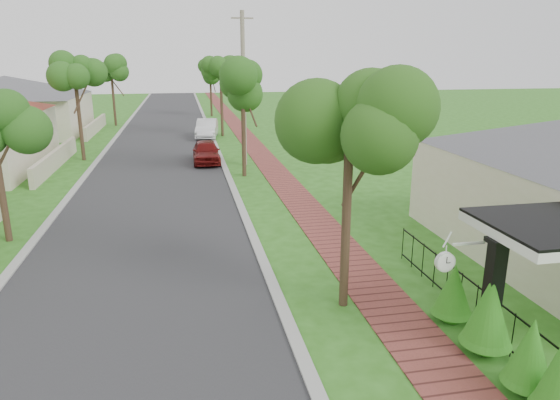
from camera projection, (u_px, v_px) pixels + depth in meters
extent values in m
plane|color=#2B6217|center=(267.00, 346.00, 10.71)|extent=(160.00, 160.00, 0.00)
cube|color=#28282B|center=(159.00, 164.00, 29.03)|extent=(7.00, 120.00, 0.02)
cube|color=#9E9E99|center=(222.00, 161.00, 29.70)|extent=(0.30, 120.00, 0.10)
cube|color=#9E9E99|center=(94.00, 166.00, 28.36)|extent=(0.30, 120.00, 0.10)
cube|color=brown|center=(265.00, 160.00, 30.18)|extent=(1.50, 120.00, 0.03)
cube|color=white|center=(558.00, 229.00, 10.12)|extent=(2.90, 2.60, 0.20)
cube|color=black|center=(559.00, 223.00, 10.08)|extent=(2.90, 2.60, 0.06)
cube|color=black|center=(492.00, 296.00, 10.25)|extent=(0.30, 0.30, 2.52)
cube|color=black|center=(486.00, 345.00, 10.57)|extent=(0.48, 0.48, 0.24)
cube|color=black|center=(499.00, 241.00, 9.92)|extent=(0.42, 0.42, 0.10)
cube|color=black|center=(478.00, 287.00, 11.35)|extent=(0.03, 8.00, 0.03)
cube|color=black|center=(475.00, 318.00, 11.57)|extent=(0.03, 8.00, 0.03)
cylinder|color=black|center=(560.00, 374.00, 8.95)|extent=(0.02, 0.02, 1.00)
cylinder|color=black|center=(535.00, 354.00, 9.58)|extent=(0.02, 0.02, 1.00)
cylinder|color=black|center=(513.00, 335.00, 10.21)|extent=(0.02, 0.02, 1.00)
cylinder|color=black|center=(493.00, 319.00, 10.84)|extent=(0.02, 0.02, 1.00)
cylinder|color=black|center=(476.00, 305.00, 11.47)|extent=(0.02, 0.02, 1.00)
cylinder|color=black|center=(461.00, 292.00, 12.10)|extent=(0.02, 0.02, 1.00)
cylinder|color=black|center=(447.00, 280.00, 12.73)|extent=(0.02, 0.02, 1.00)
cylinder|color=black|center=(434.00, 270.00, 13.36)|extent=(0.02, 0.02, 1.00)
cylinder|color=black|center=(423.00, 260.00, 13.99)|extent=(0.02, 0.02, 1.00)
cylinder|color=black|center=(412.00, 251.00, 14.62)|extent=(0.02, 0.02, 1.00)
cylinder|color=black|center=(403.00, 243.00, 15.24)|extent=(0.02, 0.02, 1.00)
cylinder|color=#382619|center=(244.00, 133.00, 25.45)|extent=(0.22, 0.22, 4.55)
sphere|color=#184512|center=(243.00, 84.00, 24.79)|extent=(1.70, 1.70, 1.70)
cylinder|color=#382619|center=(222.00, 104.00, 38.61)|extent=(0.22, 0.22, 4.90)
sphere|color=#184512|center=(221.00, 70.00, 37.90)|extent=(1.70, 1.70, 1.70)
cylinder|color=#382619|center=(211.00, 96.00, 51.92)|extent=(0.22, 0.22, 4.20)
sphere|color=#184512|center=(210.00, 74.00, 51.31)|extent=(1.70, 1.70, 1.70)
cylinder|color=#382619|center=(1.00, 186.00, 16.36)|extent=(0.22, 0.22, 3.85)
cylinder|color=#382619|center=(80.00, 119.00, 29.42)|extent=(0.22, 0.22, 4.90)
sphere|color=#184512|center=(75.00, 74.00, 28.70)|extent=(1.70, 1.70, 1.70)
cylinder|color=#382619|center=(114.00, 100.00, 44.56)|extent=(0.22, 0.22, 4.55)
sphere|color=#184512|center=(111.00, 72.00, 43.90)|extent=(1.70, 1.70, 1.70)
sphere|color=#155B12|center=(527.00, 377.00, 9.16)|extent=(0.71, 0.71, 0.71)
cone|color=#155B12|center=(531.00, 348.00, 9.00)|extent=(0.80, 0.80, 1.20)
sphere|color=#155B12|center=(486.00, 337.00, 10.39)|extent=(0.82, 0.82, 0.82)
cone|color=#155B12|center=(489.00, 307.00, 10.20)|extent=(0.94, 0.94, 1.38)
sphere|color=#155B12|center=(452.00, 309.00, 11.69)|extent=(0.74, 0.74, 0.74)
cone|color=#155B12|center=(454.00, 287.00, 11.54)|extent=(0.84, 0.84, 1.12)
cube|color=#BFB299|center=(56.00, 159.00, 27.87)|extent=(0.25, 10.00, 1.00)
cube|color=beige|center=(10.00, 116.00, 39.63)|extent=(11.00, 10.00, 3.00)
pyramid|color=#4C4C51|center=(6.00, 86.00, 39.00)|extent=(15.56, 15.56, 1.60)
cube|color=#BFB299|center=(96.00, 126.00, 41.08)|extent=(0.25, 10.00, 1.00)
imported|color=maroon|center=(206.00, 152.00, 29.10)|extent=(1.59, 3.85, 1.30)
imported|color=white|center=(207.00, 129.00, 38.19)|extent=(2.00, 4.40, 1.40)
cylinder|color=#382619|center=(346.00, 226.00, 11.95)|extent=(0.22, 0.22, 4.19)
sphere|color=#2E5E1B|center=(350.00, 134.00, 11.34)|extent=(2.09, 2.09, 2.09)
cylinder|color=gray|center=(244.00, 91.00, 27.61)|extent=(0.24, 0.24, 8.38)
cube|color=gray|center=(242.00, 18.00, 26.57)|extent=(1.20, 0.08, 0.08)
cube|color=white|center=(469.00, 244.00, 10.27)|extent=(0.72, 0.05, 0.05)
cylinder|color=white|center=(446.00, 253.00, 10.23)|extent=(0.02, 0.02, 0.31)
cylinder|color=white|center=(445.00, 262.00, 10.28)|extent=(0.43, 0.10, 0.43)
cylinder|color=white|center=(446.00, 263.00, 10.23)|extent=(0.37, 0.01, 0.37)
cylinder|color=white|center=(444.00, 261.00, 10.34)|extent=(0.37, 0.01, 0.37)
cube|color=black|center=(447.00, 260.00, 10.20)|extent=(0.01, 0.01, 0.14)
cube|color=black|center=(448.00, 263.00, 10.23)|extent=(0.09, 0.01, 0.02)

